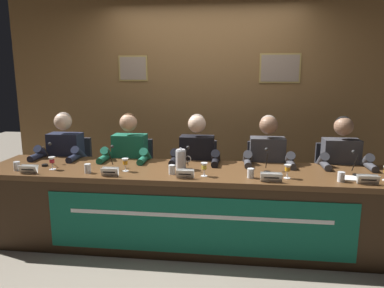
# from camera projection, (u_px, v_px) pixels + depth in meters

# --- Properties ---
(ground_plane) EXTENTS (12.00, 12.00, 0.00)m
(ground_plane) POSITION_uv_depth(u_px,v_px,m) (192.00, 242.00, 3.60)
(ground_plane) COLOR gray
(wall_back_panelled) EXTENTS (5.22, 0.14, 2.60)m
(wall_back_panelled) POSITION_uv_depth(u_px,v_px,m) (205.00, 100.00, 4.75)
(wall_back_panelled) COLOR brown
(wall_back_panelled) RESTS_ON ground_plane
(conference_table) EXTENTS (4.02, 0.79, 0.75)m
(conference_table) POSITION_uv_depth(u_px,v_px,m) (191.00, 197.00, 3.38)
(conference_table) COLOR brown
(conference_table) RESTS_ON ground_plane
(chair_far_left) EXTENTS (0.44, 0.45, 0.90)m
(chair_far_left) POSITION_uv_depth(u_px,v_px,m) (73.00, 178.00, 4.24)
(chair_far_left) COLOR black
(chair_far_left) RESTS_ON ground_plane
(panelist_far_left) EXTENTS (0.51, 0.48, 1.23)m
(panelist_far_left) POSITION_uv_depth(u_px,v_px,m) (63.00, 159.00, 3.99)
(panelist_far_left) COLOR black
(panelist_far_left) RESTS_ON ground_plane
(nameplate_far_left) EXTENTS (0.17, 0.06, 0.08)m
(nameplate_far_left) POSITION_uv_depth(u_px,v_px,m) (29.00, 169.00, 3.31)
(nameplate_far_left) COLOR white
(nameplate_far_left) RESTS_ON conference_table
(juice_glass_far_left) EXTENTS (0.06, 0.06, 0.12)m
(juice_glass_far_left) POSITION_uv_depth(u_px,v_px,m) (52.00, 161.00, 3.43)
(juice_glass_far_left) COLOR white
(juice_glass_far_left) RESTS_ON conference_table
(water_cup_far_left) EXTENTS (0.06, 0.06, 0.08)m
(water_cup_far_left) POSITION_uv_depth(u_px,v_px,m) (17.00, 167.00, 3.41)
(water_cup_far_left) COLOR silver
(water_cup_far_left) RESTS_ON conference_table
(microphone_far_left) EXTENTS (0.06, 0.17, 0.22)m
(microphone_far_left) POSITION_uv_depth(u_px,v_px,m) (47.00, 158.00, 3.60)
(microphone_far_left) COLOR black
(microphone_far_left) RESTS_ON conference_table
(chair_left) EXTENTS (0.44, 0.45, 0.90)m
(chair_left) POSITION_uv_depth(u_px,v_px,m) (134.00, 180.00, 4.16)
(chair_left) COLOR black
(chair_left) RESTS_ON ground_plane
(panelist_left) EXTENTS (0.51, 0.48, 1.23)m
(panelist_left) POSITION_uv_depth(u_px,v_px,m) (128.00, 161.00, 3.91)
(panelist_left) COLOR black
(panelist_left) RESTS_ON ground_plane
(nameplate_left) EXTENTS (0.16, 0.06, 0.08)m
(nameplate_left) POSITION_uv_depth(u_px,v_px,m) (110.00, 172.00, 3.23)
(nameplate_left) COLOR white
(nameplate_left) RESTS_ON conference_table
(juice_glass_left) EXTENTS (0.06, 0.06, 0.12)m
(juice_glass_left) POSITION_uv_depth(u_px,v_px,m) (125.00, 162.00, 3.37)
(juice_glass_left) COLOR white
(juice_glass_left) RESTS_ON conference_table
(water_cup_left) EXTENTS (0.06, 0.06, 0.08)m
(water_cup_left) POSITION_uv_depth(u_px,v_px,m) (88.00, 169.00, 3.33)
(water_cup_left) COLOR silver
(water_cup_left) RESTS_ON conference_table
(microphone_left) EXTENTS (0.06, 0.17, 0.22)m
(microphone_left) POSITION_uv_depth(u_px,v_px,m) (110.00, 161.00, 3.46)
(microphone_left) COLOR black
(microphone_left) RESTS_ON conference_table
(chair_center) EXTENTS (0.44, 0.45, 0.90)m
(chair_center) POSITION_uv_depth(u_px,v_px,m) (198.00, 182.00, 4.07)
(chair_center) COLOR black
(chair_center) RESTS_ON ground_plane
(panelist_center) EXTENTS (0.51, 0.48, 1.23)m
(panelist_center) POSITION_uv_depth(u_px,v_px,m) (196.00, 163.00, 3.82)
(panelist_center) COLOR black
(panelist_center) RESTS_ON ground_plane
(nameplate_center) EXTENTS (0.16, 0.06, 0.08)m
(nameplate_center) POSITION_uv_depth(u_px,v_px,m) (185.00, 174.00, 3.17)
(nameplate_center) COLOR white
(nameplate_center) RESTS_ON conference_table
(juice_glass_center) EXTENTS (0.06, 0.06, 0.12)m
(juice_glass_center) POSITION_uv_depth(u_px,v_px,m) (204.00, 167.00, 3.22)
(juice_glass_center) COLOR white
(juice_glass_center) RESTS_ON conference_table
(water_cup_center) EXTENTS (0.06, 0.06, 0.08)m
(water_cup_center) POSITION_uv_depth(u_px,v_px,m) (172.00, 170.00, 3.29)
(water_cup_center) COLOR silver
(water_cup_center) RESTS_ON conference_table
(microphone_center) EXTENTS (0.06, 0.17, 0.22)m
(microphone_center) POSITION_uv_depth(u_px,v_px,m) (187.00, 162.00, 3.43)
(microphone_center) COLOR black
(microphone_center) RESTS_ON conference_table
(chair_right) EXTENTS (0.44, 0.45, 0.90)m
(chair_right) POSITION_uv_depth(u_px,v_px,m) (265.00, 185.00, 3.98)
(chair_right) COLOR black
(chair_right) RESTS_ON ground_plane
(panelist_right) EXTENTS (0.51, 0.48, 1.23)m
(panelist_right) POSITION_uv_depth(u_px,v_px,m) (267.00, 165.00, 3.73)
(panelist_right) COLOR black
(panelist_right) RESTS_ON ground_plane
(nameplate_right) EXTENTS (0.18, 0.06, 0.08)m
(nameplate_right) POSITION_uv_depth(u_px,v_px,m) (271.00, 177.00, 3.06)
(nameplate_right) COLOR white
(nameplate_right) RESTS_ON conference_table
(juice_glass_right) EXTENTS (0.06, 0.06, 0.12)m
(juice_glass_right) POSITION_uv_depth(u_px,v_px,m) (288.00, 169.00, 3.15)
(juice_glass_right) COLOR white
(juice_glass_right) RESTS_ON conference_table
(water_cup_right) EXTENTS (0.06, 0.06, 0.08)m
(water_cup_right) POSITION_uv_depth(u_px,v_px,m) (251.00, 174.00, 3.18)
(water_cup_right) COLOR silver
(water_cup_right) RESTS_ON conference_table
(microphone_right) EXTENTS (0.06, 0.17, 0.22)m
(microphone_right) POSITION_uv_depth(u_px,v_px,m) (267.00, 164.00, 3.35)
(microphone_right) COLOR black
(microphone_right) RESTS_ON conference_table
(chair_far_right) EXTENTS (0.44, 0.45, 0.90)m
(chair_far_right) POSITION_uv_depth(u_px,v_px,m) (335.00, 187.00, 3.90)
(chair_far_right) COLOR black
(chair_far_right) RESTS_ON ground_plane
(panelist_far_right) EXTENTS (0.51, 0.48, 1.23)m
(panelist_far_right) POSITION_uv_depth(u_px,v_px,m) (342.00, 167.00, 3.65)
(panelist_far_right) COLOR black
(panelist_far_right) RESTS_ON ground_plane
(nameplate_far_right) EXTENTS (0.17, 0.06, 0.08)m
(nameplate_far_right) POSITION_uv_depth(u_px,v_px,m) (368.00, 179.00, 3.00)
(nameplate_far_right) COLOR white
(nameplate_far_right) RESTS_ON conference_table
(water_cup_far_right) EXTENTS (0.06, 0.06, 0.08)m
(water_cup_far_right) POSITION_uv_depth(u_px,v_px,m) (341.00, 177.00, 3.07)
(water_cup_far_right) COLOR silver
(water_cup_far_right) RESTS_ON conference_table
(microphone_far_right) EXTENTS (0.06, 0.17, 0.22)m
(microphone_far_right) POSITION_uv_depth(u_px,v_px,m) (355.00, 167.00, 3.25)
(microphone_far_right) COLOR black
(microphone_far_right) RESTS_ON conference_table
(water_pitcher_central) EXTENTS (0.15, 0.10, 0.21)m
(water_pitcher_central) POSITION_uv_depth(u_px,v_px,m) (181.00, 159.00, 3.46)
(water_pitcher_central) COLOR silver
(water_pitcher_central) RESTS_ON conference_table
(document_stack_far_right) EXTENTS (0.23, 0.18, 0.01)m
(document_stack_far_right) POSITION_uv_depth(u_px,v_px,m) (355.00, 179.00, 3.14)
(document_stack_far_right) COLOR white
(document_stack_far_right) RESTS_ON conference_table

